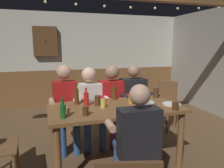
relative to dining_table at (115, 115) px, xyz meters
name	(u,v)px	position (x,y,z in m)	size (l,w,h in m)	color
ground_plane	(111,155)	(0.00, 0.18, -0.66)	(6.92, 6.92, 0.00)	brown
back_wall_upper	(77,42)	(0.00, 3.12, 0.98)	(5.57, 0.12, 1.43)	beige
back_wall_wainscot	(79,86)	(0.00, 3.12, -0.20)	(5.57, 0.12, 0.92)	brown
dining_table	(115,115)	(0.00, 0.00, 0.00)	(1.66, 0.86, 0.77)	brown
person_0	(66,103)	(-0.56, 0.65, 0.04)	(0.50, 0.54, 1.26)	#AD1919
person_1	(90,102)	(-0.19, 0.65, 0.02)	(0.54, 0.53, 1.21)	silver
person_2	(114,100)	(0.19, 0.65, 0.03)	(0.53, 0.54, 1.24)	#AD1919
person_3	(135,99)	(0.56, 0.66, 0.02)	(0.56, 0.54, 1.23)	black
person_4	(136,136)	(0.00, -0.66, 0.00)	(0.55, 0.50, 1.19)	black
chair_empty_far_end	(164,103)	(1.27, 0.93, -0.18)	(0.61, 0.61, 0.88)	brown
table_candle	(69,111)	(-0.60, -0.16, 0.16)	(0.04, 0.04, 0.08)	#F9E08C
condiment_caddy	(147,103)	(0.42, -0.04, 0.14)	(0.14, 0.10, 0.05)	#B2B7BC
plate_0	(172,104)	(0.74, -0.14, 0.12)	(0.23, 0.23, 0.01)	white
bottle_0	(77,96)	(-0.45, 0.24, 0.23)	(0.06, 0.06, 0.29)	#593314
bottle_1	(114,93)	(0.10, 0.34, 0.21)	(0.07, 0.07, 0.24)	#593314
bottle_2	(86,99)	(-0.35, 0.13, 0.21)	(0.06, 0.06, 0.24)	red
bottle_3	(63,111)	(-0.67, -0.26, 0.20)	(0.06, 0.06, 0.22)	#195923
pint_glass_0	(175,106)	(0.65, -0.36, 0.17)	(0.08, 0.08, 0.10)	#4C2D19
pint_glass_1	(156,93)	(0.73, 0.27, 0.19)	(0.08, 0.08, 0.15)	#4C2D19
pint_glass_2	(131,99)	(0.24, 0.06, 0.18)	(0.06, 0.06, 0.12)	gold
pint_glass_3	(86,111)	(-0.42, -0.24, 0.17)	(0.07, 0.07, 0.10)	#4C2D19
pint_glass_4	(103,103)	(-0.16, 0.00, 0.17)	(0.06, 0.06, 0.11)	#E5C64C
pint_glass_5	(98,100)	(-0.20, 0.12, 0.18)	(0.08, 0.08, 0.13)	#4C2D19
pint_glass_6	(152,107)	(0.33, -0.36, 0.18)	(0.06, 0.06, 0.12)	white
wall_dart_cabinet	(45,41)	(-0.79, 2.99, 0.98)	(0.56, 0.15, 0.70)	brown
string_lights	(104,4)	(0.00, 0.48, 1.45)	(3.94, 0.04, 0.11)	#F9EAB2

